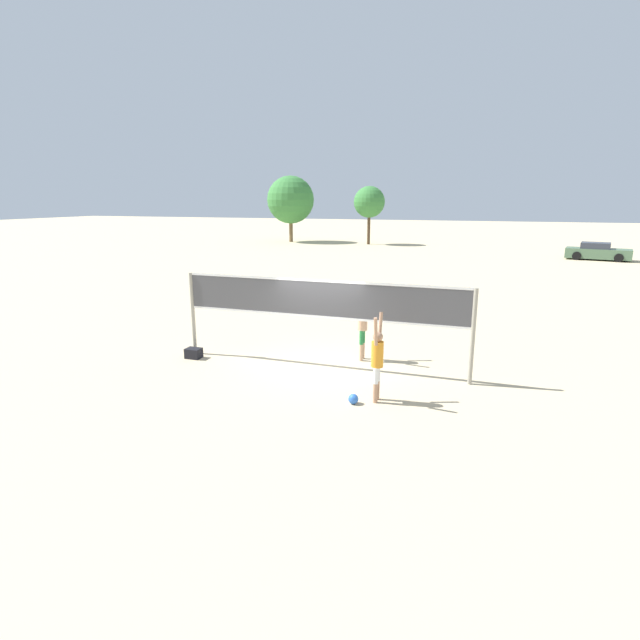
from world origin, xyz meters
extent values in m
plane|color=#C6B28C|center=(0.00, 0.00, 0.00)|extent=(200.00, 200.00, 0.00)
cylinder|color=gray|center=(-4.05, 0.00, 1.25)|extent=(0.11, 0.11, 2.49)
cylinder|color=gray|center=(4.05, 0.00, 1.25)|extent=(0.11, 0.11, 2.49)
cube|color=#47474C|center=(0.00, 0.00, 1.96)|extent=(7.99, 0.02, 1.06)
cube|color=white|center=(0.00, 0.00, 2.46)|extent=(7.99, 0.03, 0.06)
cube|color=white|center=(0.00, 0.00, 1.47)|extent=(7.99, 0.03, 0.06)
cylinder|color=tan|center=(2.02, -1.95, 0.23)|extent=(0.11, 0.11, 0.47)
cylinder|color=white|center=(2.02, -1.95, 0.66)|extent=(0.12, 0.12, 0.38)
cylinder|color=tan|center=(2.02, -1.75, 0.23)|extent=(0.11, 0.11, 0.47)
cylinder|color=white|center=(2.02, -1.75, 0.66)|extent=(0.12, 0.12, 0.38)
cylinder|color=orange|center=(2.02, -1.85, 1.15)|extent=(0.28, 0.28, 0.60)
sphere|color=tan|center=(2.02, -1.85, 1.57)|extent=(0.23, 0.23, 0.23)
cylinder|color=tan|center=(2.02, -2.09, 1.75)|extent=(0.08, 0.22, 0.67)
cylinder|color=tan|center=(2.02, -1.61, 1.75)|extent=(0.08, 0.22, 0.67)
cylinder|color=tan|center=(0.95, 1.14, 0.25)|extent=(0.11, 0.11, 0.50)
cylinder|color=#267F3F|center=(0.95, 1.14, 0.70)|extent=(0.12, 0.12, 0.41)
cylinder|color=tan|center=(0.95, 0.94, 0.25)|extent=(0.11, 0.11, 0.50)
cylinder|color=#267F3F|center=(0.95, 0.94, 0.70)|extent=(0.12, 0.12, 0.41)
cylinder|color=tan|center=(0.95, 1.04, 1.23)|extent=(0.28, 0.28, 0.64)
sphere|color=tan|center=(0.95, 1.04, 1.67)|extent=(0.25, 0.25, 0.25)
cylinder|color=tan|center=(0.95, 1.29, 1.87)|extent=(0.08, 0.23, 0.72)
cylinder|color=tan|center=(0.95, 0.80, 1.87)|extent=(0.08, 0.23, 0.72)
sphere|color=blue|center=(1.56, -2.19, 0.12)|extent=(0.24, 0.24, 0.24)
cube|color=black|center=(-3.84, -0.42, 0.15)|extent=(0.45, 0.34, 0.30)
cube|color=#4C6B4C|center=(12.23, 30.93, 0.50)|extent=(4.81, 2.67, 0.75)
cube|color=#2D333D|center=(12.01, 30.98, 1.10)|extent=(2.33, 2.04, 0.45)
cylinder|color=black|center=(13.78, 31.51, 0.32)|extent=(0.67, 0.34, 0.64)
cylinder|color=black|center=(13.44, 29.81, 0.32)|extent=(0.67, 0.34, 0.64)
cylinder|color=black|center=(11.01, 32.05, 0.32)|extent=(0.67, 0.34, 0.64)
cylinder|color=black|center=(10.68, 30.35, 0.32)|extent=(0.67, 0.34, 0.64)
cylinder|color=brown|center=(-16.53, 38.72, 1.56)|extent=(0.40, 0.40, 3.11)
sphere|color=#387A38|center=(-16.53, 38.72, 4.50)|extent=(5.06, 5.06, 5.06)
cylinder|color=#4C3823|center=(-7.77, 38.50, 1.71)|extent=(0.31, 0.31, 3.42)
sphere|color=#387A38|center=(-7.77, 38.50, 4.30)|extent=(3.17, 3.17, 3.17)
camera|label=1|loc=(4.30, -12.63, 4.62)|focal=28.00mm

